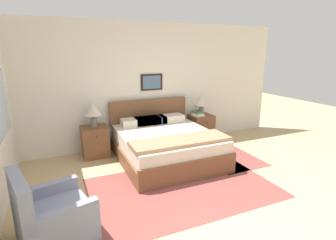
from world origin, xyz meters
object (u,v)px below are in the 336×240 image
Objects in this scene: bed at (166,144)px; table_lamp_near_window at (93,110)px; nightstand_near_window at (95,142)px; nightstand_by_door at (201,128)px; armchair at (51,218)px; table_lamp_by_door at (202,101)px.

bed is 1.52m from table_lamp_near_window.
nightstand_by_door is (2.39, 0.00, 0.00)m from nightstand_near_window.
table_lamp_near_window reaches higher than nightstand_by_door.
armchair is 1.82× the size of table_lamp_by_door.
bed is at bearing -31.07° from nightstand_near_window.
table_lamp_near_window is at bearing 180.00° from table_lamp_by_door.
armchair is at bearing -144.57° from nightstand_by_door.
nightstand_by_door is at bearing 45.22° from table_lamp_by_door.
table_lamp_by_door reaches higher than armchair.
bed is at bearing -30.39° from table_lamp_near_window.
nightstand_near_window is at bearing 145.97° from armchair.
bed is 2.53m from armchair.
nightstand_by_door is (3.19, 2.27, 0.02)m from armchair.
nightstand_near_window is 0.64m from table_lamp_near_window.
table_lamp_near_window is at bearing 149.61° from bed.
bed is 1.39m from nightstand_near_window.
nightstand_by_door is at bearing 110.84° from armchair.
table_lamp_by_door is at bearing 30.72° from bed.
table_lamp_near_window and table_lamp_by_door have the same top height.
bed is at bearing -148.99° from nightstand_by_door.
table_lamp_by_door is (3.17, 2.25, 0.66)m from armchair.
table_lamp_near_window is at bearing -86.26° from nightstand_near_window.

